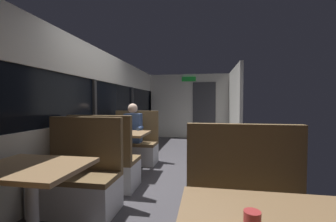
{
  "coord_description": "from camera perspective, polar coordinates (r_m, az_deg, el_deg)",
  "views": [
    {
      "loc": [
        0.57,
        -3.72,
        1.28
      ],
      "look_at": [
        -0.55,
        2.89,
        1.02
      ],
      "focal_mm": 23.28,
      "sensor_mm": 36.0,
      "label": 1
    }
  ],
  "objects": [
    {
      "name": "ground_plane",
      "position": [
        3.97,
        0.86,
        -16.69
      ],
      "size": [
        3.3,
        9.2,
        0.02
      ],
      "primitive_type": "cube",
      "color": "#423F44"
    },
    {
      "name": "carriage_window_panel_left",
      "position": [
        4.23,
        -18.94,
        -0.2
      ],
      "size": [
        0.09,
        8.48,
        2.3
      ],
      "color": "beige",
      "rests_on": "ground_plane"
    },
    {
      "name": "carriage_end_bulkhead",
      "position": [
        7.93,
        5.89,
        1.2
      ],
      "size": [
        2.9,
        0.11,
        2.3
      ],
      "color": "beige",
      "rests_on": "ground_plane"
    },
    {
      "name": "carriage_aisle_panel_right",
      "position": [
        6.77,
        17.05,
        1.04
      ],
      "size": [
        0.08,
        2.4,
        2.3
      ],
      "primitive_type": "cube",
      "color": "beige",
      "rests_on": "ground_plane"
    },
    {
      "name": "dining_table_near_window",
      "position": [
        2.28,
        -32.1,
        -14.4
      ],
      "size": [
        0.9,
        0.7,
        0.74
      ],
      "color": "#9E9EA3",
      "rests_on": "ground_plane"
    },
    {
      "name": "bench_near_window_facing_entry",
      "position": [
        2.91,
        -22.34,
        -17.02
      ],
      "size": [
        0.95,
        0.5,
        1.1
      ],
      "color": "silver",
      "rests_on": "ground_plane"
    },
    {
      "name": "dining_table_mid_window",
      "position": [
        4.04,
        -11.89,
        -6.92
      ],
      "size": [
        0.9,
        0.7,
        0.74
      ],
      "color": "#9E9EA3",
      "rests_on": "ground_plane"
    },
    {
      "name": "bench_mid_window_facing_end",
      "position": [
        3.48,
        -16.19,
        -13.71
      ],
      "size": [
        0.95,
        0.5,
        1.1
      ],
      "color": "silver",
      "rests_on": "ground_plane"
    },
    {
      "name": "bench_mid_window_facing_entry",
      "position": [
        4.74,
        -8.73,
        -9.36
      ],
      "size": [
        0.95,
        0.5,
        1.1
      ],
      "color": "silver",
      "rests_on": "ground_plane"
    },
    {
      "name": "seated_passenger",
      "position": [
        4.64,
        -9.03,
        -7.0
      ],
      "size": [
        0.47,
        0.55,
        1.26
      ],
      "color": "#26262D",
      "rests_on": "ground_plane"
    },
    {
      "name": "coffee_cup_primary",
      "position": [
        1.07,
        21.18,
        -25.46
      ],
      "size": [
        0.07,
        0.07,
        0.09
      ],
      "color": "#B23333",
      "rests_on": "dining_table_front_aisle"
    }
  ]
}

